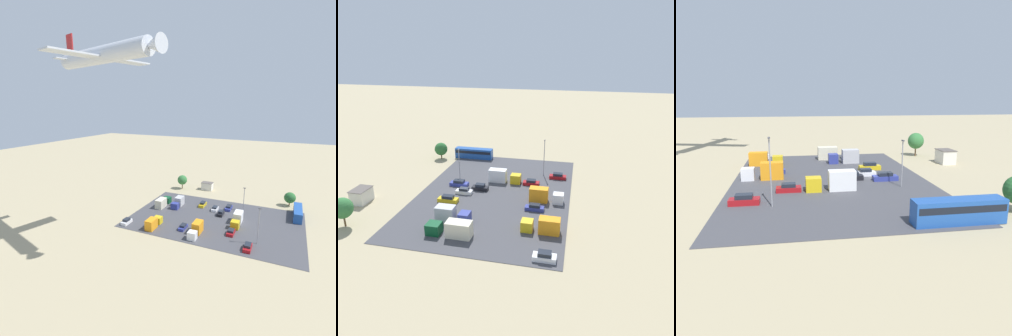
# 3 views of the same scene
# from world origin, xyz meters

# --- Properties ---
(ground_plane) EXTENTS (400.00, 400.00, 0.00)m
(ground_plane) POSITION_xyz_m (0.00, 0.00, 0.00)
(ground_plane) COLOR tan
(parking_lot_surface) EXTENTS (53.41, 36.34, 0.08)m
(parking_lot_surface) POSITION_xyz_m (0.00, 8.34, 0.04)
(parking_lot_surface) COLOR #424247
(parking_lot_surface) RESTS_ON ground
(shed_building) EXTENTS (4.88, 3.55, 3.30)m
(shed_building) POSITION_xyz_m (11.49, -20.78, 1.66)
(shed_building) COLOR silver
(shed_building) RESTS_ON ground
(bus) EXTENTS (2.59, 11.99, 3.18)m
(bus) POSITION_xyz_m (-24.42, -5.04, 1.79)
(bus) COLOR #1E4C9E
(bus) RESTS_ON ground
(parked_car_0) EXTENTS (1.71, 4.20, 1.46)m
(parked_car_0) POSITION_xyz_m (6.85, 19.06, 0.69)
(parked_car_0) COLOR navy
(parked_car_0) RESTS_ON ground
(parked_car_1) EXTENTS (1.87, 4.49, 1.58)m
(parked_car_1) POSITION_xyz_m (-12.62, 22.68, 0.74)
(parked_car_1) COLOR maroon
(parked_car_1) RESTS_ON ground
(parked_car_2) EXTENTS (1.92, 4.18, 1.44)m
(parked_car_2) POSITION_xyz_m (-6.92, 16.20, 0.68)
(parked_car_2) COLOR maroon
(parked_car_2) RESTS_ON ground
(parked_car_3) EXTENTS (1.77, 4.70, 1.62)m
(parked_car_3) POSITION_xyz_m (7.21, -1.16, 0.76)
(parked_car_3) COLOR gold
(parked_car_3) RESTS_ON ground
(parked_car_4) EXTENTS (1.89, 4.05, 1.65)m
(parked_car_4) POSITION_xyz_m (24.35, 23.25, 0.77)
(parked_car_4) COLOR silver
(parked_car_4) RESTS_ON ground
(parked_car_5) EXTENTS (1.89, 4.75, 1.56)m
(parked_car_5) POSITION_xyz_m (-2.22, -1.92, 0.73)
(parked_car_5) COLOR navy
(parked_car_5) RESTS_ON ground
(parked_car_6) EXTENTS (1.82, 4.04, 1.62)m
(parked_car_6) POSITION_xyz_m (-0.86, 4.17, 0.75)
(parked_car_6) COLOR black
(parked_car_6) RESTS_ON ground
(parked_car_7) EXTENTS (1.75, 4.05, 1.45)m
(parked_car_7) POSITION_xyz_m (2.03, 0.95, 0.69)
(parked_car_7) COLOR silver
(parked_car_7) RESTS_ON ground
(parked_truck_0) EXTENTS (2.44, 8.48, 3.37)m
(parked_truck_0) POSITION_xyz_m (-7.23, 8.55, 1.62)
(parked_truck_0) COLOR gold
(parked_truck_0) RESTS_ON ground
(parked_truck_1) EXTENTS (2.33, 7.87, 3.34)m
(parked_truck_1) POSITION_xyz_m (2.18, 20.64, 1.61)
(parked_truck_1) COLOR silver
(parked_truck_1) RESTS_ON ground
(parked_truck_2) EXTENTS (2.38, 7.56, 3.10)m
(parked_truck_2) POSITION_xyz_m (15.51, 21.92, 1.50)
(parked_truck_2) COLOR gold
(parked_truck_2) RESTS_ON ground
(parked_truck_3) EXTENTS (2.60, 8.95, 3.17)m
(parked_truck_3) POSITION_xyz_m (20.61, 5.12, 1.53)
(parked_truck_3) COLOR #0C4723
(parked_truck_3) RESTS_ON ground
(parked_truck_4) EXTENTS (2.55, 7.19, 3.22)m
(parked_truck_4) POSITION_xyz_m (15.36, 2.85, 1.55)
(parked_truck_4) COLOR navy
(parked_truck_4) RESTS_ON ground
(tree_near_shed) EXTENTS (4.05, 4.05, 5.20)m
(tree_near_shed) POSITION_xyz_m (-21.75, -15.18, 3.17)
(tree_near_shed) COLOR brown
(tree_near_shed) RESTS_ON ground
(tree_apron_mid) EXTENTS (4.25, 4.25, 6.22)m
(tree_apron_mid) POSITION_xyz_m (21.97, -17.29, 4.08)
(tree_apron_mid) COLOR brown
(tree_apron_mid) RESTS_ON ground
(light_pole_lot_centre) EXTENTS (0.90, 0.28, 8.34)m
(light_pole_lot_centre) POSITION_xyz_m (-7.04, -3.50, 4.68)
(light_pole_lot_centre) COLOR gray
(light_pole_lot_centre) RESTS_ON ground
(light_pole_lot_edge) EXTENTS (0.90, 0.28, 10.18)m
(light_pole_lot_edge) POSITION_xyz_m (-14.46, 18.56, 5.61)
(light_pole_lot_edge) COLOR gray
(light_pole_lot_edge) RESTS_ON ground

